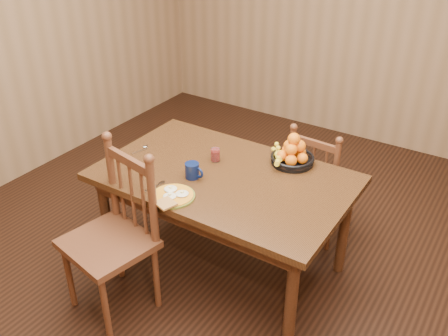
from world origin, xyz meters
The scene contains 10 objects.
room centered at (0.00, 0.00, 1.35)m, with size 4.52×5.02×2.72m.
dining_table centered at (0.00, 0.00, 0.67)m, with size 1.60×1.00×0.75m.
chair_far centered at (0.38, 0.69, 0.44)m, with size 0.44×0.42×0.91m.
chair_near centered at (-0.37, -0.65, 0.52)m, with size 0.56×0.55×1.07m.
breakfast_plate centered at (-0.11, -0.39, 0.76)m, with size 0.26×0.30×0.04m.
fork centered at (-0.28, -0.35, 0.75)m, with size 0.05×0.18×0.00m.
spoon centered at (-0.67, 0.00, 0.75)m, with size 0.05×0.16×0.01m.
coffee_mug centered at (-0.15, -0.13, 0.80)m, with size 0.13×0.09×0.10m.
juice_glass centered at (-0.15, 0.12, 0.79)m, with size 0.06×0.06×0.09m.
fruit_bowl centered at (0.29, 0.37, 0.82)m, with size 0.32×0.32×0.22m.
Camera 1 is at (1.48, -2.29, 2.38)m, focal length 40.00 mm.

